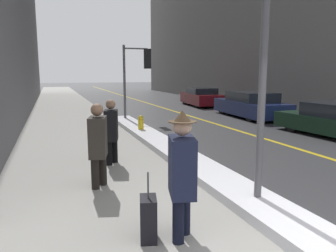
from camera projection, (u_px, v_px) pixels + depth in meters
The scene contains 12 objects.
sidewalk_slab at pixel (69, 116), 17.22m from camera, with size 4.00×80.00×0.01m.
road_centre_stripe at pixel (176, 112), 19.21m from camera, with size 0.16×80.00×0.00m.
snow_bank_curb at pixel (168, 148), 9.46m from camera, with size 0.88×13.89×0.18m.
lamp_post at pixel (265, 22), 5.03m from camera, with size 0.28×0.28×5.03m.
traffic_light_near at pixel (139, 67), 15.06m from camera, with size 1.31×0.32×3.49m.
pedestrian_in_glasses at pixel (182, 171), 4.30m from camera, with size 0.44×0.78×1.75m.
pedestrian_trailing at pixel (98, 142), 6.33m from camera, with size 0.44×0.77×1.66m.
pedestrian_with_shoulder_bag at pixel (111, 129), 7.98m from camera, with size 0.42×0.75×1.60m.
parked_car_navy at pixel (250, 105), 16.69m from camera, with size 2.20×4.96×1.30m.
parked_car_maroon at pixel (201, 97), 22.56m from camera, with size 2.09×4.24×1.25m.
rolling_suitcase at pixel (148, 219), 4.36m from camera, with size 0.30×0.40×0.95m.
fire_hydrant at pixel (141, 125), 12.06m from camera, with size 0.20×0.20×0.70m.
Camera 1 is at (-2.84, -2.84, 2.22)m, focal length 35.00 mm.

